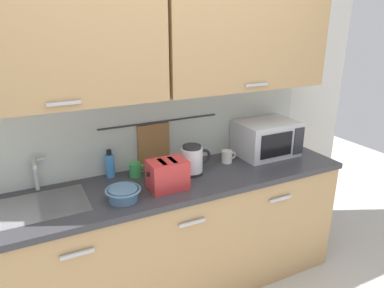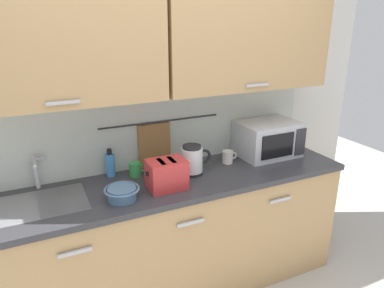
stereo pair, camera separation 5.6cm
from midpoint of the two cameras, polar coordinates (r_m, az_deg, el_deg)
The scene contains 10 objects.
counter_unit at distance 2.64m, azimuth -3.97°, elevation -14.53°, with size 2.53×0.64×0.90m.
back_wall_assembly at distance 2.44m, azimuth -6.47°, elevation 9.77°, with size 3.70×0.41×2.50m.
sink_faucet at distance 2.42m, azimuth -24.36°, elevation -3.81°, with size 0.09×0.17×0.22m.
microwave at distance 2.87m, azimuth 11.21°, elevation 0.93°, with size 0.46×0.35×0.27m.
electric_kettle at distance 2.48m, azimuth -0.58°, elevation -2.55°, with size 0.23×0.16×0.21m.
dish_soap_bottle at distance 2.50m, azimuth -13.59°, elevation -3.28°, with size 0.06×0.06×0.20m.
mug_near_sink at distance 2.49m, azimuth -9.67°, elevation -4.08°, with size 0.12×0.08×0.09m.
mixing_bowl at distance 2.18m, azimuth -11.64°, elevation -7.76°, with size 0.21×0.21×0.08m.
toaster at distance 2.27m, azimuth -4.64°, elevation -4.88°, with size 0.26×0.17×0.19m.
mug_by_kettle at distance 2.69m, azimuth 5.05°, elevation -2.00°, with size 0.12×0.08×0.09m.
Camera 1 is at (-0.86, -1.72, 1.93)m, focal length 33.41 mm.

